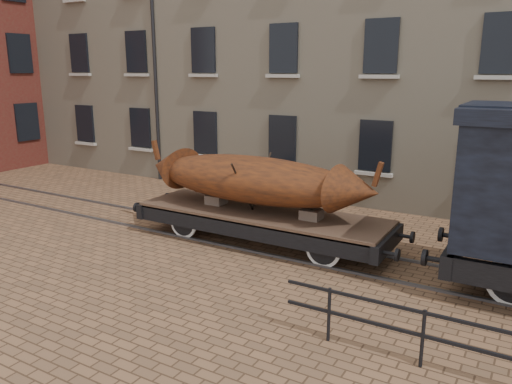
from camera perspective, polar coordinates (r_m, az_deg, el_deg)
The scene contains 5 objects.
ground at distance 13.60m, azimuth 2.62°, elevation -6.28°, with size 90.00×90.00×0.00m, color brown.
warehouse_cream at distance 21.63m, azimuth 23.82°, elevation 18.90°, with size 40.00×10.19×14.00m.
rail_track at distance 13.59m, azimuth 2.62°, elevation -6.16°, with size 30.00×1.52×0.06m.
flatcar_wagon at distance 13.62m, azimuth 0.61°, elevation -2.95°, with size 7.87×2.14×1.19m.
iron_boat at distance 13.49m, azimuth -0.41°, elevation 1.49°, with size 7.15×2.08×1.69m.
Camera 1 is at (5.93, -11.32, 4.67)m, focal length 35.00 mm.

